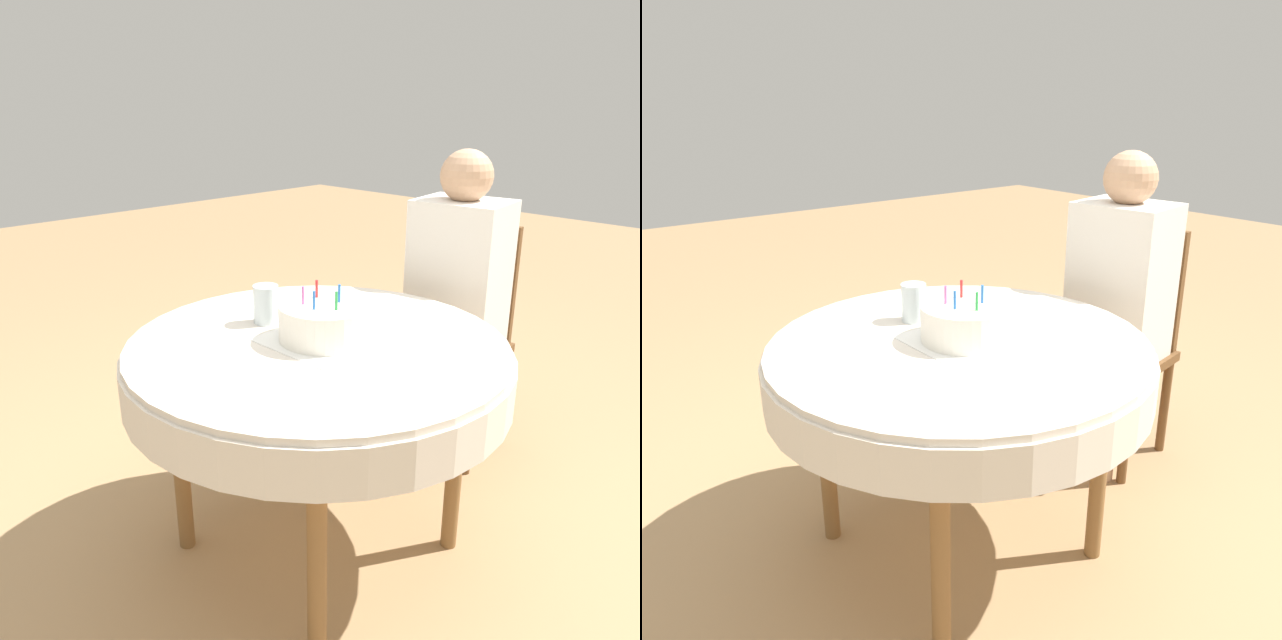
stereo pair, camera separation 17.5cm
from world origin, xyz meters
The scene contains 7 objects.
ground_plane centered at (0.00, 0.00, 0.00)m, with size 12.00×12.00×0.00m, color #A37F56.
dining_table centered at (0.00, 0.00, 0.63)m, with size 1.10×1.10×0.71m.
chair centered at (-0.08, 0.89, 0.48)m, with size 0.41×0.41×0.90m.
person centered at (-0.06, 0.80, 0.71)m, with size 0.36×0.39×1.19m.
napkin centered at (0.01, 0.02, 0.71)m, with size 0.31×0.31×0.00m.
birthday_cake centered at (0.01, 0.02, 0.76)m, with size 0.26×0.26×0.16m.
drinking_glass centered at (-0.22, -0.01, 0.77)m, with size 0.08×0.08×0.12m.
Camera 2 is at (1.29, -1.03, 1.37)m, focal length 35.00 mm.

